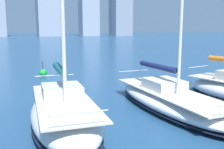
{
  "coord_description": "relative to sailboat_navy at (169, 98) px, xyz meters",
  "views": [
    {
      "loc": [
        5.12,
        4.02,
        4.29
      ],
      "look_at": [
        -0.04,
        -6.87,
        2.2
      ],
      "focal_mm": 42.0,
      "sensor_mm": 36.0,
      "label": 1
    }
  ],
  "objects": [
    {
      "name": "city_skyline",
      "position": [
        -14.47,
        -153.56,
        17.71
      ],
      "size": [
        163.16,
        20.69,
        50.69
      ],
      "color": "gray",
      "rests_on": "ground"
    },
    {
      "name": "sailboat_navy",
      "position": [
        0.0,
        0.0,
        0.0
      ],
      "size": [
        3.34,
        9.65,
        12.74
      ],
      "color": "white",
      "rests_on": "ground"
    },
    {
      "name": "sailboat_teal",
      "position": [
        5.91,
        0.47,
        0.16
      ],
      "size": [
        3.67,
        7.76,
        12.83
      ],
      "color": "silver",
      "rests_on": "ground"
    },
    {
      "name": "channel_buoy",
      "position": [
        4.22,
        -13.09,
        -0.25
      ],
      "size": [
        0.7,
        0.7,
        1.4
      ],
      "color": "green",
      "rests_on": "ground"
    }
  ]
}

